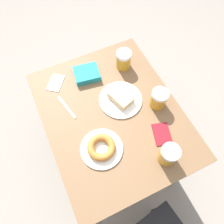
# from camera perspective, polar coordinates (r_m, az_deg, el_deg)

# --- Properties ---
(ground_plane) EXTENTS (8.00, 8.00, 0.00)m
(ground_plane) POSITION_cam_1_polar(r_m,az_deg,el_deg) (1.89, 0.00, -10.37)
(ground_plane) COLOR gray
(table) EXTENTS (0.75, 0.94, 0.72)m
(table) POSITION_cam_1_polar(r_m,az_deg,el_deg) (1.29, 0.00, -1.80)
(table) COLOR brown
(table) RESTS_ON ground_plane
(plate_with_cake) EXTENTS (0.25, 0.25, 0.05)m
(plate_with_cake) POSITION_cam_1_polar(r_m,az_deg,el_deg) (1.25, 2.29, 3.52)
(plate_with_cake) COLOR white
(plate_with_cake) RESTS_ON table
(plate_with_donut) EXTENTS (0.22, 0.22, 0.05)m
(plate_with_donut) POSITION_cam_1_polar(r_m,az_deg,el_deg) (1.13, -2.77, -9.32)
(plate_with_donut) COLOR white
(plate_with_donut) RESTS_ON table
(beer_mug_left) EXTENTS (0.09, 0.09, 0.12)m
(beer_mug_left) POSITION_cam_1_polar(r_m,az_deg,el_deg) (1.11, 14.55, -10.76)
(beer_mug_left) COLOR #C68C23
(beer_mug_left) RESTS_ON table
(beer_mug_center) EXTENTS (0.09, 0.09, 0.12)m
(beer_mug_center) POSITION_cam_1_polar(r_m,az_deg,el_deg) (1.37, 3.05, 13.48)
(beer_mug_center) COLOR #C68C23
(beer_mug_center) RESTS_ON table
(beer_mug_right) EXTENTS (0.09, 0.09, 0.12)m
(beer_mug_right) POSITION_cam_1_polar(r_m,az_deg,el_deg) (1.23, 12.13, 3.40)
(beer_mug_right) COLOR #C68C23
(beer_mug_right) RESTS_ON table
(napkin_folded) EXTENTS (0.13, 0.14, 0.00)m
(napkin_folded) POSITION_cam_1_polar(r_m,az_deg,el_deg) (1.37, -14.47, 7.38)
(napkin_folded) COLOR white
(napkin_folded) RESTS_ON table
(fork) EXTENTS (0.05, 0.17, 0.00)m
(fork) POSITION_cam_1_polar(r_m,az_deg,el_deg) (1.27, -11.71, 1.17)
(fork) COLOR silver
(fork) RESTS_ON table
(passport_near_edge) EXTENTS (0.12, 0.15, 0.01)m
(passport_near_edge) POSITION_cam_1_polar(r_m,az_deg,el_deg) (1.20, 12.91, -5.61)
(passport_near_edge) COLOR maroon
(passport_near_edge) RESTS_ON table
(blue_pouch) EXTENTS (0.17, 0.15, 0.04)m
(blue_pouch) POSITION_cam_1_polar(r_m,az_deg,el_deg) (1.36, -6.63, 9.87)
(blue_pouch) COLOR teal
(blue_pouch) RESTS_ON table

